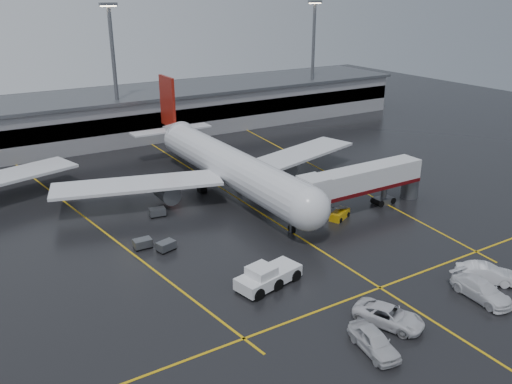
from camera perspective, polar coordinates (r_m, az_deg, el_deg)
ground at (r=69.44m, az=0.54°, el=-2.28°), size 220.00×220.00×0.00m
apron_line_centre at (r=69.44m, az=0.54°, el=-2.27°), size 0.25×90.00×0.02m
apron_line_stop at (r=54.11m, az=13.22°, el=-10.02°), size 60.00×0.25×0.02m
apron_line_left at (r=71.00m, az=-17.75°, el=-2.79°), size 9.99×69.35×0.02m
apron_line_right at (r=86.90m, az=7.11°, el=2.39°), size 7.57×69.64×0.02m
terminal at (r=109.93m, az=-13.00°, el=8.26°), size 122.00×19.00×8.60m
light_mast_mid at (r=101.15m, az=-15.06°, el=12.88°), size 3.00×1.20×25.45m
light_mast_right at (r=121.94m, az=6.18°, el=14.70°), size 3.00×1.20×25.45m
main_airliner at (r=75.85m, az=-3.35°, el=3.11°), size 48.80×45.60×14.10m
jet_bridge at (r=70.43m, az=11.39°, el=1.07°), size 19.90×3.40×6.05m
pushback_tractor at (r=52.61m, az=1.20°, el=-9.13°), size 7.34×4.22×2.47m
belt_loader at (r=68.50m, az=9.01°, el=-2.42°), size 3.60×2.65×2.10m
service_van_a at (r=48.56m, az=14.13°, el=-12.82°), size 5.06×6.75×1.70m
service_van_b at (r=54.96m, az=23.13°, el=-9.68°), size 2.97×6.37×1.80m
service_van_c at (r=57.98m, az=23.57°, el=-8.07°), size 5.44×5.45×1.88m
service_van_d at (r=45.19m, az=12.60°, el=-15.41°), size 2.97×5.62×1.82m
baggage_cart_a at (r=60.26m, az=-9.68°, el=-5.72°), size 2.27×1.79×1.12m
baggage_cart_b at (r=61.33m, az=-12.13°, el=-5.41°), size 2.03×1.35×1.12m
baggage_cart_c at (r=69.39m, az=-10.59°, el=-2.11°), size 2.16×1.57×1.12m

